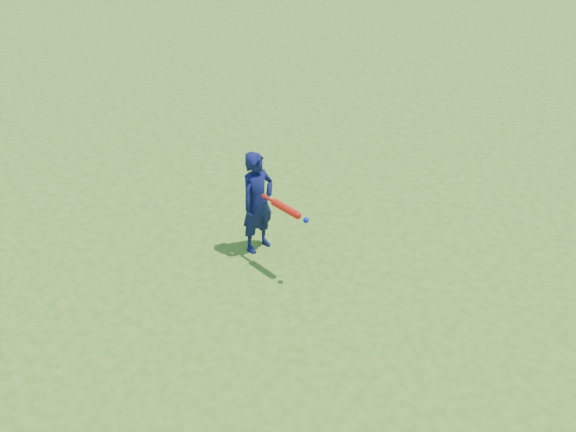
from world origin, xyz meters
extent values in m
plane|color=#3B6E1A|center=(0.00, 0.00, 0.00)|extent=(80.00, 80.00, 0.00)
imported|color=#0E1343|center=(-0.18, 0.18, 0.60)|extent=(0.35, 0.48, 1.20)
cylinder|color=red|center=(-0.04, 0.10, 0.77)|extent=(0.02, 0.05, 0.05)
cylinder|color=red|center=(0.05, 0.08, 0.77)|extent=(0.18, 0.07, 0.03)
cylinder|color=red|center=(0.31, 0.02, 0.77)|extent=(0.38, 0.16, 0.08)
sphere|color=red|center=(0.49, -0.02, 0.77)|extent=(0.08, 0.08, 0.08)
sphere|color=#0B14C9|center=(0.61, -0.04, 0.77)|extent=(0.06, 0.06, 0.06)
camera|label=1|loc=(3.62, -4.60, 4.19)|focal=40.00mm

